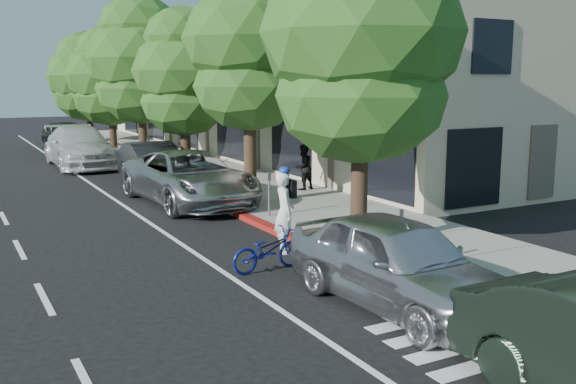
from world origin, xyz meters
TOP-DOWN VIEW (x-y plane):
  - ground at (0.00, 0.00)m, footprint 120.00×120.00m
  - sidewalk at (2.30, 8.00)m, footprint 4.60×56.00m
  - curb at (0.00, 8.00)m, footprint 0.30×56.00m
  - curb_red_segment at (0.00, 1.00)m, footprint 0.32×4.00m
  - storefront_building at (9.60, 18.00)m, footprint 10.00×36.00m
  - street_tree_0 at (0.90, -2.00)m, footprint 4.71×4.71m
  - street_tree_1 at (0.90, 4.00)m, footprint 4.12×4.12m
  - street_tree_2 at (0.90, 10.00)m, footprint 4.02×4.02m
  - street_tree_3 at (0.90, 16.00)m, footprint 5.04×5.04m
  - street_tree_4 at (0.90, 22.00)m, footprint 4.89×4.89m
  - street_tree_5 at (0.90, 28.00)m, footprint 5.14×5.14m
  - cyclist at (-0.70, -1.27)m, footprint 0.65×0.81m
  - bicycle at (-1.71, -2.39)m, footprint 1.77×0.74m
  - silver_suv at (-0.59, 5.50)m, footprint 3.19×6.38m
  - dark_sedan at (-0.50, 9.85)m, footprint 1.84×4.97m
  - white_pickup at (-1.93, 16.65)m, footprint 2.60×6.38m
  - dark_suv_far at (-1.22, 24.45)m, footprint 2.40×5.13m
  - near_car_a at (-0.69, -5.50)m, footprint 2.20×4.98m
  - pedestrian at (3.62, 5.36)m, footprint 0.91×0.78m

SIDE VIEW (x-z plane):
  - ground at x=0.00m, z-range 0.00..0.00m
  - sidewalk at x=2.30m, z-range 0.00..0.15m
  - curb at x=0.00m, z-range 0.00..0.15m
  - curb_red_segment at x=0.00m, z-range 0.00..0.15m
  - bicycle at x=-1.71m, z-range 0.00..0.91m
  - dark_sedan at x=-0.50m, z-range 0.00..1.63m
  - near_car_a at x=-0.69m, z-range 0.00..1.67m
  - dark_suv_far at x=-1.22m, z-range 0.00..1.70m
  - silver_suv at x=-0.59m, z-range 0.00..1.74m
  - white_pickup at x=-1.93m, z-range 0.00..1.85m
  - pedestrian at x=3.62m, z-range 0.15..1.78m
  - cyclist at x=-0.70m, z-range 0.00..1.94m
  - storefront_building at x=9.60m, z-range 0.00..7.00m
  - street_tree_5 at x=0.90m, z-range 0.64..7.70m
  - street_tree_4 at x=0.90m, z-range 0.69..7.71m
  - street_tree_2 at x=0.90m, z-range 0.84..7.70m
  - street_tree_3 at x=0.90m, z-range 0.90..8.87m
  - street_tree_0 at x=0.90m, z-range 0.97..8.92m
  - street_tree_1 at x=0.90m, z-range 1.12..9.16m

